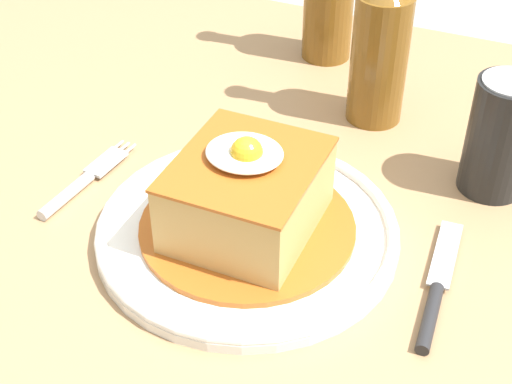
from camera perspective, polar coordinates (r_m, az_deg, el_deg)
The scene contains 7 objects.
dining_table at distance 0.83m, azimuth 3.36°, elevation -7.05°, with size 1.26×0.87×0.77m.
main_plate at distance 0.71m, azimuth -0.66°, elevation -2.90°, with size 0.28×0.28×0.02m.
sandwich_meal at distance 0.68m, azimuth -0.69°, elevation -0.43°, with size 0.20×0.20×0.10m.
fork at distance 0.79m, azimuth -13.26°, elevation 0.59°, with size 0.03×0.14×0.01m.
knife at distance 0.66m, azimuth 13.44°, elevation -7.86°, with size 0.03×0.17×0.01m.
soda_can at distance 0.77m, azimuth 18.10°, elevation 4.04°, with size 0.07×0.07×0.12m.
beer_bottle_amber at distance 0.84m, azimuth 9.52°, elevation 11.41°, with size 0.06×0.06×0.27m.
Camera 1 is at (0.19, -0.55, 1.24)m, focal length 52.57 mm.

